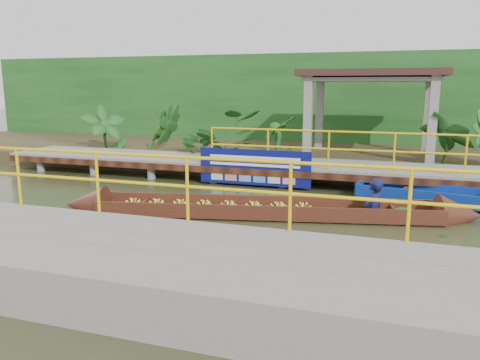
% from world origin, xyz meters
% --- Properties ---
extents(ground, '(80.00, 80.00, 0.00)m').
position_xyz_m(ground, '(0.00, 0.00, 0.00)').
color(ground, '#2C341A').
rests_on(ground, ground).
extents(land_strip, '(30.00, 8.00, 0.45)m').
position_xyz_m(land_strip, '(0.00, 7.50, 0.23)').
color(land_strip, '#342C1A').
rests_on(land_strip, ground).
extents(far_dock, '(16.00, 2.06, 1.66)m').
position_xyz_m(far_dock, '(0.02, 3.43, 0.48)').
color(far_dock, slate).
rests_on(far_dock, ground).
extents(near_dock, '(18.00, 2.40, 1.73)m').
position_xyz_m(near_dock, '(1.00, -4.20, 0.30)').
color(near_dock, slate).
rests_on(near_dock, ground).
extents(pavilion, '(4.40, 3.00, 3.00)m').
position_xyz_m(pavilion, '(3.00, 6.30, 2.82)').
color(pavilion, slate).
rests_on(pavilion, ground).
extents(foliage_backdrop, '(30.00, 0.80, 4.00)m').
position_xyz_m(foliage_backdrop, '(0.00, 10.00, 2.00)').
color(foliage_backdrop, '#174516').
rests_on(foliage_backdrop, ground).
extents(vendor_boat, '(8.82, 2.68, 1.96)m').
position_xyz_m(vendor_boat, '(1.53, -0.10, 0.22)').
color(vendor_boat, '#3C1710').
rests_on(vendor_boat, ground).
extents(moored_blue_boat, '(3.81, 1.62, 0.88)m').
position_xyz_m(moored_blue_boat, '(5.48, 1.88, 0.16)').
color(moored_blue_boat, navy).
rests_on(moored_blue_boat, ground).
extents(blue_banner, '(3.10, 0.04, 0.97)m').
position_xyz_m(blue_banner, '(0.24, 2.48, 0.56)').
color(blue_banner, '#0B105C').
rests_on(blue_banner, ground).
extents(tropical_plants, '(14.19, 1.19, 1.48)m').
position_xyz_m(tropical_plants, '(-0.05, 5.30, 1.19)').
color(tropical_plants, '#174516').
rests_on(tropical_plants, ground).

